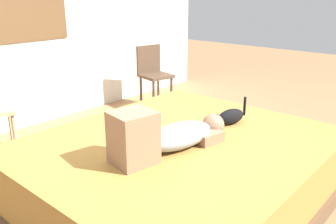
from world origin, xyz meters
TOP-DOWN VIEW (x-y plane):
  - ground_plane at (0.00, 0.00)m, footprint 16.00×16.00m
  - back_wall_with_window at (0.00, 2.44)m, footprint 6.40×0.14m
  - bed at (0.02, -0.05)m, footprint 2.24×1.92m
  - person_lying at (-0.17, -0.11)m, footprint 0.94×0.40m
  - cat at (0.54, -0.15)m, footprint 0.35×0.18m
  - chair_spare at (1.66, 1.77)m, footprint 0.44×0.44m

SIDE VIEW (x-z plane):
  - ground_plane at x=0.00m, z-range 0.00..0.00m
  - bed at x=0.02m, z-range 0.00..0.51m
  - chair_spare at x=1.66m, z-range 0.08..0.94m
  - cat at x=0.54m, z-range 0.48..0.69m
  - person_lying at x=-0.17m, z-range 0.46..0.80m
  - back_wall_with_window at x=0.00m, z-range 0.00..2.90m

